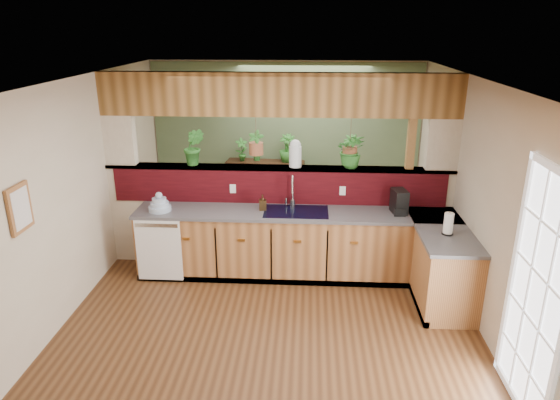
# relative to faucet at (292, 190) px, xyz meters

# --- Properties ---
(ground) EXTENTS (4.60, 7.00, 0.01)m
(ground) POSITION_rel_faucet_xyz_m (-0.19, -1.13, -1.14)
(ground) COLOR #4E2E18
(ground) RESTS_ON ground
(ceiling) EXTENTS (4.60, 7.00, 0.01)m
(ceiling) POSITION_rel_faucet_xyz_m (-0.19, -1.13, 1.46)
(ceiling) COLOR brown
(ceiling) RESTS_ON ground
(wall_back) EXTENTS (4.60, 0.02, 2.60)m
(wall_back) POSITION_rel_faucet_xyz_m (-0.19, 2.37, 0.16)
(wall_back) COLOR beige
(wall_back) RESTS_ON ground
(wall_left) EXTENTS (0.02, 7.00, 2.60)m
(wall_left) POSITION_rel_faucet_xyz_m (-2.49, -1.13, 0.16)
(wall_left) COLOR beige
(wall_left) RESTS_ON ground
(wall_right) EXTENTS (0.02, 7.00, 2.60)m
(wall_right) POSITION_rel_faucet_xyz_m (2.11, -1.13, 0.16)
(wall_right) COLOR beige
(wall_right) RESTS_ON ground
(pass_through_partition) EXTENTS (4.60, 0.21, 2.60)m
(pass_through_partition) POSITION_rel_faucet_xyz_m (-0.16, 0.21, 0.05)
(pass_through_partition) COLOR beige
(pass_through_partition) RESTS_ON ground
(pass_through_ledge) EXTENTS (4.60, 0.21, 0.04)m
(pass_through_ledge) POSITION_rel_faucet_xyz_m (-0.19, 0.22, 0.23)
(pass_through_ledge) COLOR brown
(pass_through_ledge) RESTS_ON ground
(header_beam) EXTENTS (4.60, 0.15, 0.55)m
(header_beam) POSITION_rel_faucet_xyz_m (-0.19, 0.22, 1.19)
(header_beam) COLOR brown
(header_beam) RESTS_ON ground
(sage_backwall) EXTENTS (4.55, 0.02, 2.55)m
(sage_backwall) POSITION_rel_faucet_xyz_m (-0.19, 2.35, 0.16)
(sage_backwall) COLOR #556D4B
(sage_backwall) RESTS_ON ground
(countertop) EXTENTS (4.14, 1.52, 0.90)m
(countertop) POSITION_rel_faucet_xyz_m (0.64, -0.26, -0.69)
(countertop) COLOR brown
(countertop) RESTS_ON ground
(dishwasher) EXTENTS (0.58, 0.03, 0.82)m
(dishwasher) POSITION_rel_faucet_xyz_m (-1.67, -0.47, -0.68)
(dishwasher) COLOR white
(dishwasher) RESTS_ON ground
(navy_sink) EXTENTS (0.82, 0.50, 0.18)m
(navy_sink) POSITION_rel_faucet_xyz_m (0.06, -0.16, -0.32)
(navy_sink) COLOR black
(navy_sink) RESTS_ON countertop
(french_door) EXTENTS (0.06, 1.02, 2.16)m
(french_door) POSITION_rel_faucet_xyz_m (2.08, -2.43, -0.09)
(french_door) COLOR white
(french_door) RESTS_ON ground
(framed_print) EXTENTS (0.04, 0.35, 0.45)m
(framed_print) POSITION_rel_faucet_xyz_m (-2.47, -1.93, 0.41)
(framed_print) COLOR brown
(framed_print) RESTS_ON wall_left
(faucet) EXTENTS (0.19, 0.19, 0.44)m
(faucet) POSITION_rel_faucet_xyz_m (0.00, 0.00, 0.00)
(faucet) COLOR #B7B7B2
(faucet) RESTS_ON countertop
(dish_stack) EXTENTS (0.29, 0.29, 0.25)m
(dish_stack) POSITION_rel_faucet_xyz_m (-1.69, -0.23, -0.16)
(dish_stack) COLOR #A8BCD9
(dish_stack) RESTS_ON countertop
(soap_dispenser) EXTENTS (0.10, 0.11, 0.20)m
(soap_dispenser) POSITION_rel_faucet_xyz_m (-0.38, -0.12, -0.14)
(soap_dispenser) COLOR #3B2A15
(soap_dispenser) RESTS_ON countertop
(coffee_maker) EXTENTS (0.16, 0.27, 0.30)m
(coffee_maker) POSITION_rel_faucet_xyz_m (1.35, -0.14, -0.10)
(coffee_maker) COLOR black
(coffee_maker) RESTS_ON countertop
(paper_towel) EXTENTS (0.13, 0.13, 0.27)m
(paper_towel) POSITION_rel_faucet_xyz_m (1.80, -0.78, -0.11)
(paper_towel) COLOR black
(paper_towel) RESTS_ON countertop
(glass_jar) EXTENTS (0.16, 0.16, 0.36)m
(glass_jar) POSITION_rel_faucet_xyz_m (0.03, 0.22, 0.43)
(glass_jar) COLOR silver
(glass_jar) RESTS_ON pass_through_ledge
(ledge_plant_left) EXTENTS (0.27, 0.22, 0.49)m
(ledge_plant_left) POSITION_rel_faucet_xyz_m (-1.31, 0.22, 0.50)
(ledge_plant_left) COLOR #286A25
(ledge_plant_left) RESTS_ON pass_through_ledge
(ledge_plant_right) EXTENTS (0.25, 0.25, 0.43)m
(ledge_plant_right) POSITION_rel_faucet_xyz_m (0.75, 0.22, 0.47)
(ledge_plant_right) COLOR #286A25
(ledge_plant_right) RESTS_ON pass_through_ledge
(hanging_plant_a) EXTENTS (0.23, 0.19, 0.52)m
(hanging_plant_a) POSITION_rel_faucet_xyz_m (-0.48, 0.22, 0.65)
(hanging_plant_a) COLOR brown
(hanging_plant_a) RESTS_ON header_beam
(hanging_plant_b) EXTENTS (0.43, 0.40, 0.54)m
(hanging_plant_b) POSITION_rel_faucet_xyz_m (0.73, 0.22, 0.66)
(hanging_plant_b) COLOR brown
(hanging_plant_b) RESTS_ON header_beam
(shelving_console) EXTENTS (1.35, 0.47, 0.89)m
(shelving_console) POSITION_rel_faucet_xyz_m (-0.54, 2.12, -0.64)
(shelving_console) COLOR black
(shelving_console) RESTS_ON ground
(shelf_plant_a) EXTENTS (0.25, 0.21, 0.40)m
(shelf_plant_a) POSITION_rel_faucet_xyz_m (-0.94, 2.12, 0.00)
(shelf_plant_a) COLOR #286A25
(shelf_plant_a) RESTS_ON shelving_console
(shelf_plant_b) EXTENTS (0.26, 0.26, 0.47)m
(shelf_plant_b) POSITION_rel_faucet_xyz_m (-0.17, 2.12, 0.04)
(shelf_plant_b) COLOR #286A25
(shelf_plant_b) RESTS_ON shelving_console
(floor_plant) EXTENTS (0.85, 0.80, 0.77)m
(floor_plant) POSITION_rel_faucet_xyz_m (0.53, 1.64, -0.75)
(floor_plant) COLOR #286A25
(floor_plant) RESTS_ON ground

